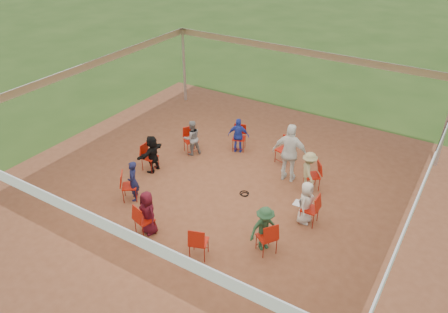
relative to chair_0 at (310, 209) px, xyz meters
The scene contains 24 objects.
ground 2.68m from the chair_0, behind, with size 80.00×80.00×0.00m, color #2A4816.
dirt_patch 2.68m from the chair_0, behind, with size 13.00×13.00×0.00m, color brown.
tent 3.27m from the chair_0, behind, with size 10.33×10.33×3.00m.
chair_0 is the anchor object (origin of this frame).
chair_1 1.63m from the chair_0, 109.80° to the left, with size 0.42×0.44×0.90m, color #A61608, non-canonical shape.
chair_2 3.10m from the chair_0, 127.80° to the left, with size 0.42×0.44×0.90m, color #A61608, non-canonical shape.
chair_3 4.27m from the chair_0, 145.80° to the left, with size 0.42×0.44×0.90m, color #A61608, non-canonical shape.
chair_4 5.02m from the chair_0, 163.80° to the left, with size 0.42×0.44×0.90m, color #A61608, non-canonical shape.
chair_5 5.28m from the chair_0, behind, with size 0.42×0.44×0.90m, color #A61608, non-canonical shape.
chair_6 5.02m from the chair_0, 160.20° to the right, with size 0.42×0.44×0.90m, color #A61608, non-canonical shape.
chair_7 4.27m from the chair_0, 142.20° to the right, with size 0.42×0.44×0.90m, color #A61608, non-canonical shape.
chair_8 3.10m from the chair_0, 124.20° to the right, with size 0.42×0.44×0.90m, color #A61608, non-canonical shape.
chair_9 1.63m from the chair_0, 106.20° to the right, with size 0.42×0.44×0.90m, color #A61608, non-canonical shape.
person_seated_0 0.20m from the chair_0, behind, with size 0.60×0.33×1.22m, color beige.
person_seated_1 1.61m from the chair_0, 113.89° to the left, with size 0.79×0.39×1.22m, color #9B9463.
person_seated_2 4.18m from the chair_0, 146.77° to the left, with size 0.71×0.37×1.22m, color #2338A9.
person_seated_3 4.91m from the chair_0, 164.23° to the left, with size 0.59×0.34×1.22m, color gray.
person_seated_4 5.16m from the chair_0, behind, with size 1.13×0.42×1.22m, color black.
person_seated_5 4.91m from the chair_0, 160.63° to the right, with size 0.44×0.29×1.22m, color #141739.
person_seated_6 4.18m from the chair_0, 143.17° to the right, with size 0.60×0.33×1.22m, color #460C17.
person_seated_7 1.61m from the chair_0, 110.29° to the right, with size 0.79×0.39×1.22m, color #234A2C.
standing_person 2.14m from the chair_0, 129.55° to the left, with size 1.09×0.56×1.86m, color silver.
cable_coil 2.13m from the chair_0, behind, with size 0.31×0.31×0.03m.
laptop 0.31m from the chair_0, behind, with size 0.24×0.30×0.20m.
Camera 1 is at (5.55, -8.82, 7.45)m, focal length 35.00 mm.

